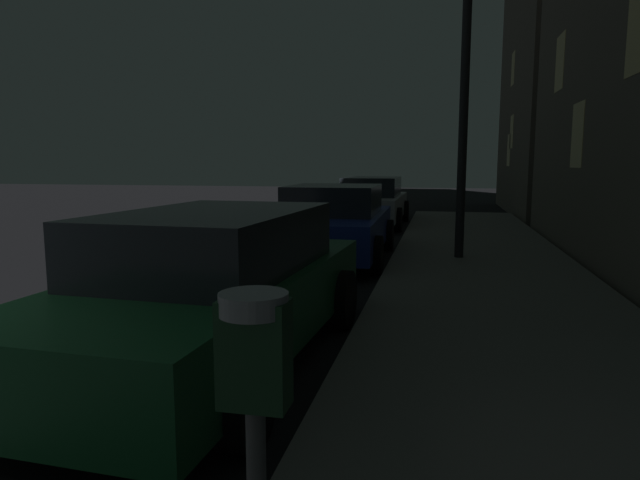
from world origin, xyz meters
The scene contains 6 objects.
parking_meter centered at (4.38, -0.58, 1.18)m, with size 0.19×0.19×1.37m.
car_green centered at (2.85, 2.73, 0.72)m, with size 2.15×4.60×1.43m.
car_blue centered at (2.85, 8.49, 0.71)m, with size 2.18×4.32×1.43m.
car_silver centered at (2.85, 14.53, 0.72)m, with size 1.99×4.54×1.43m.
street_lamp centered at (5.21, 8.36, 3.48)m, with size 0.44×0.44×4.97m.
building_far centered at (10.35, 19.88, 5.69)m, with size 6.12×9.44×11.39m.
Camera 1 is at (4.87, -1.96, 1.86)m, focal length 31.21 mm.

